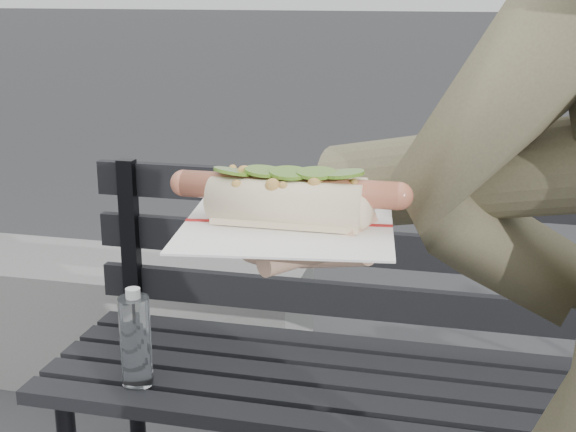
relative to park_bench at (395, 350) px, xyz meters
name	(u,v)px	position (x,y,z in m)	size (l,w,h in m)	color
park_bench	(395,350)	(0.00, 0.00, 0.00)	(1.50, 0.44, 0.88)	black
concrete_block	(125,320)	(-0.97, 0.70, -0.32)	(1.20, 0.40, 0.40)	slate
held_hotdog	(505,179)	(0.17, -0.83, 0.58)	(0.62, 0.30, 0.20)	brown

